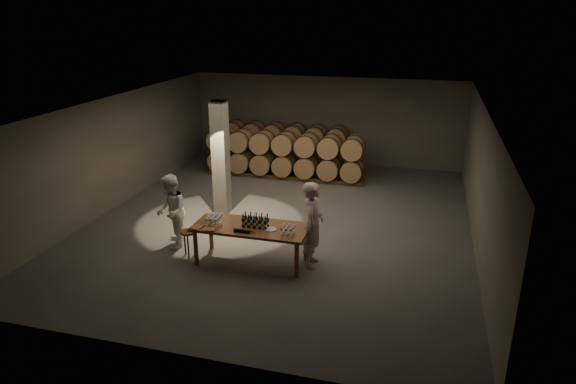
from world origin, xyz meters
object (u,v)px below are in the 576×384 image
(bottle_cluster, at_px, (255,222))
(person_woman, at_px, (171,212))
(tasting_table, at_px, (251,230))
(stool, at_px, (189,236))
(person_man, at_px, (313,224))
(plate, at_px, (270,229))
(notebook_near, at_px, (209,229))

(bottle_cluster, height_order, person_woman, person_woman)
(tasting_table, bearing_deg, stool, -176.29)
(person_man, distance_m, person_woman, 3.50)
(person_man, bearing_deg, plate, 105.96)
(bottle_cluster, bearing_deg, stool, -176.78)
(person_man, height_order, person_woman, person_man)
(plate, bearing_deg, person_man, 20.07)
(notebook_near, xyz_separation_m, stool, (-0.70, 0.35, -0.39))
(stool, bearing_deg, bottle_cluster, 3.22)
(tasting_table, xyz_separation_m, bottle_cluster, (0.11, -0.01, 0.22))
(plate, bearing_deg, stool, -179.28)
(plate, height_order, person_man, person_man)
(notebook_near, bearing_deg, person_man, 3.79)
(bottle_cluster, height_order, plate, bottle_cluster)
(person_woman, bearing_deg, tasting_table, 58.23)
(bottle_cluster, bearing_deg, notebook_near, -154.38)
(plate, height_order, stool, plate)
(notebook_near, bearing_deg, plate, 2.20)
(notebook_near, height_order, person_man, person_man)
(tasting_table, distance_m, person_woman, 2.15)
(tasting_table, bearing_deg, plate, -8.61)
(person_man, relative_size, person_woman, 1.08)
(plate, relative_size, person_woman, 0.15)
(bottle_cluster, relative_size, plate, 2.23)
(stool, bearing_deg, person_man, 6.91)
(notebook_near, height_order, stool, notebook_near)
(notebook_near, height_order, person_woman, person_woman)
(stool, bearing_deg, plate, 0.72)
(tasting_table, xyz_separation_m, notebook_near, (-0.81, -0.45, 0.12))
(plate, xyz_separation_m, stool, (-1.99, -0.02, -0.38))
(bottle_cluster, bearing_deg, tasting_table, 176.40)
(tasting_table, bearing_deg, person_man, 10.38)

